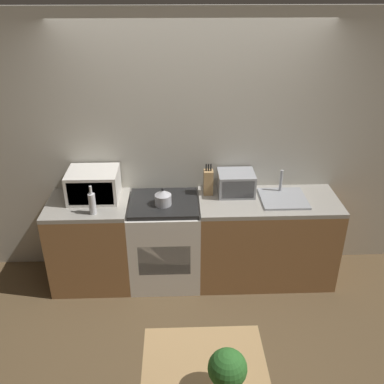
{
  "coord_description": "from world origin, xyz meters",
  "views": [
    {
      "loc": [
        -0.15,
        -2.78,
        2.87
      ],
      "look_at": [
        -0.02,
        0.69,
        1.05
      ],
      "focal_mm": 40.0,
      "sensor_mm": 36.0,
      "label": 1
    }
  ],
  "objects_px": {
    "stove_range": "(165,241)",
    "kettle": "(163,198)",
    "bottle": "(92,203)",
    "toaster_oven": "(236,183)",
    "microwave": "(94,185)"
  },
  "relations": [
    {
      "from": "stove_range",
      "to": "toaster_oven",
      "type": "xyz_separation_m",
      "value": [
        0.71,
        0.14,
        0.56
      ]
    },
    {
      "from": "stove_range",
      "to": "kettle",
      "type": "bearing_deg",
      "value": -90.45
    },
    {
      "from": "stove_range",
      "to": "kettle",
      "type": "distance_m",
      "value": 0.53
    },
    {
      "from": "stove_range",
      "to": "bottle",
      "type": "xyz_separation_m",
      "value": [
        -0.63,
        -0.2,
        0.56
      ]
    },
    {
      "from": "stove_range",
      "to": "microwave",
      "type": "xyz_separation_m",
      "value": [
        -0.66,
        0.1,
        0.6
      ]
    },
    {
      "from": "stove_range",
      "to": "toaster_oven",
      "type": "relative_size",
      "value": 2.56
    },
    {
      "from": "microwave",
      "to": "toaster_oven",
      "type": "relative_size",
      "value": 1.35
    },
    {
      "from": "kettle",
      "to": "microwave",
      "type": "bearing_deg",
      "value": 166.97
    },
    {
      "from": "kettle",
      "to": "microwave",
      "type": "xyz_separation_m",
      "value": [
        -0.66,
        0.15,
        0.07
      ]
    },
    {
      "from": "stove_range",
      "to": "microwave",
      "type": "distance_m",
      "value": 0.9
    },
    {
      "from": "kettle",
      "to": "toaster_oven",
      "type": "distance_m",
      "value": 0.74
    },
    {
      "from": "bottle",
      "to": "toaster_oven",
      "type": "relative_size",
      "value": 0.79
    },
    {
      "from": "bottle",
      "to": "toaster_oven",
      "type": "bearing_deg",
      "value": 14.23
    },
    {
      "from": "bottle",
      "to": "toaster_oven",
      "type": "distance_m",
      "value": 1.38
    },
    {
      "from": "kettle",
      "to": "bottle",
      "type": "distance_m",
      "value": 0.65
    }
  ]
}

